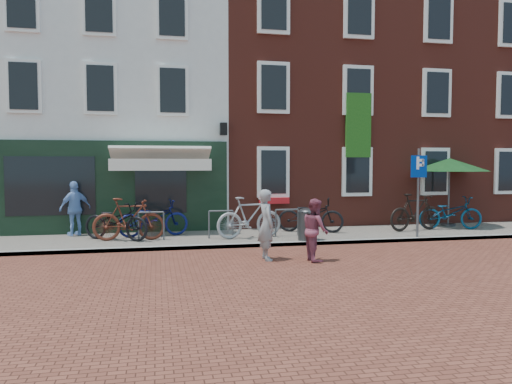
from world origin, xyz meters
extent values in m
plane|color=brown|center=(0.00, 0.00, 0.00)|extent=(80.00, 80.00, 0.00)
cube|color=slate|center=(1.00, 1.50, 0.05)|extent=(24.00, 3.00, 0.10)
cube|color=silver|center=(-5.00, 7.00, 4.50)|extent=(8.00, 8.00, 9.00)
cube|color=maroon|center=(2.00, 7.00, 5.00)|extent=(6.00, 8.00, 10.00)
cube|color=maroon|center=(8.00, 7.00, 5.00)|extent=(6.00, 8.00, 10.00)
cylinder|color=#303132|center=(0.86, 0.30, 0.50)|extent=(0.54, 0.54, 0.80)
ellipsoid|color=#303132|center=(0.86, 0.30, 0.96)|extent=(0.54, 0.54, 0.24)
cylinder|color=#4C4C4F|center=(4.27, 0.25, 1.41)|extent=(0.07, 0.07, 2.63)
cube|color=#002E9A|center=(4.27, 0.23, 2.20)|extent=(0.50, 0.04, 0.65)
cylinder|color=#4C4C4F|center=(6.68, 2.36, 0.14)|extent=(0.50, 0.50, 0.08)
cylinder|color=#4C4C4F|center=(6.68, 2.36, 1.22)|extent=(0.06, 0.06, 2.25)
cone|color=#144219|center=(6.68, 2.36, 2.35)|extent=(2.67, 2.67, 0.45)
imported|color=gray|center=(-0.79, -1.70, 0.84)|extent=(0.44, 0.64, 1.68)
imported|color=brown|center=(0.31, -2.03, 0.73)|extent=(0.58, 0.73, 1.47)
imported|color=#7DA3DF|center=(-5.77, 2.60, 0.93)|extent=(1.02, 0.89, 1.65)
imported|color=black|center=(-4.48, 1.42, 0.65)|extent=(2.16, 1.69, 1.09)
imported|color=#572317|center=(-4.11, 1.27, 0.71)|extent=(2.05, 0.69, 1.22)
imported|color=#0D134F|center=(-3.44, 1.92, 0.65)|extent=(2.18, 1.09, 1.09)
imported|color=#959497|center=(-0.68, 1.06, 0.71)|extent=(2.09, 0.94, 1.22)
imported|color=black|center=(1.46, 1.85, 0.65)|extent=(2.20, 1.48, 1.09)
imported|color=black|center=(4.90, 1.48, 0.71)|extent=(2.10, 0.96, 1.22)
imported|color=navy|center=(6.21, 1.54, 0.65)|extent=(2.19, 1.13, 1.09)
camera|label=1|loc=(-3.32, -12.73, 2.28)|focal=33.77mm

